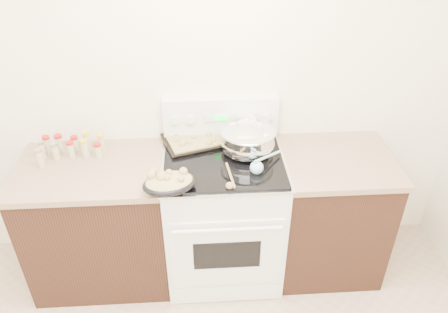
{
  "coord_description": "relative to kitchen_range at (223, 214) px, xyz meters",
  "views": [
    {
      "loc": [
        0.21,
        -0.83,
        2.47
      ],
      "look_at": [
        0.35,
        1.37,
        1.0
      ],
      "focal_mm": 35.0,
      "sensor_mm": 36.0,
      "label": 1
    }
  ],
  "objects": [
    {
      "name": "room_shell",
      "position": [
        -0.35,
        -1.42,
        1.21
      ],
      "size": [
        4.1,
        3.6,
        2.75
      ],
      "color": "white",
      "rests_on": "ground"
    },
    {
      "name": "counter_left",
      "position": [
        -0.83,
        0.01,
        -0.03
      ],
      "size": [
        0.93,
        0.67,
        0.92
      ],
      "color": "black",
      "rests_on": "ground"
    },
    {
      "name": "counter_right",
      "position": [
        0.73,
        0.01,
        -0.03
      ],
      "size": [
        0.73,
        0.67,
        0.92
      ],
      "color": "black",
      "rests_on": "ground"
    },
    {
      "name": "kitchen_range",
      "position": [
        0.0,
        0.0,
        0.0
      ],
      "size": [
        0.78,
        0.73,
        1.22
      ],
      "color": "white",
      "rests_on": "ground"
    },
    {
      "name": "mixing_bowl",
      "position": [
        0.16,
        0.08,
        0.53
      ],
      "size": [
        0.36,
        0.36,
        0.21
      ],
      "color": "silver",
      "rests_on": "kitchen_range"
    },
    {
      "name": "roasting_pan",
      "position": [
        -0.33,
        -0.28,
        0.5
      ],
      "size": [
        0.35,
        0.28,
        0.11
      ],
      "color": "black",
      "rests_on": "kitchen_range"
    },
    {
      "name": "baking_sheet",
      "position": [
        -0.15,
        0.22,
        0.47
      ],
      "size": [
        0.52,
        0.43,
        0.06
      ],
      "color": "black",
      "rests_on": "kitchen_range"
    },
    {
      "name": "wooden_spoon",
      "position": [
        0.02,
        -0.25,
        0.46
      ],
      "size": [
        0.06,
        0.26,
        0.04
      ],
      "color": "tan",
      "rests_on": "kitchen_range"
    },
    {
      "name": "blue_ladle",
      "position": [
        0.2,
        -0.14,
        0.49
      ],
      "size": [
        0.22,
        0.22,
        0.1
      ],
      "color": "#9ED0EC",
      "rests_on": "kitchen_range"
    },
    {
      "name": "spice_jars",
      "position": [
        -0.98,
        0.14,
        0.49
      ],
      "size": [
        0.4,
        0.23,
        0.13
      ],
      "color": "#BFB28C",
      "rests_on": "counter_left"
    }
  ]
}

